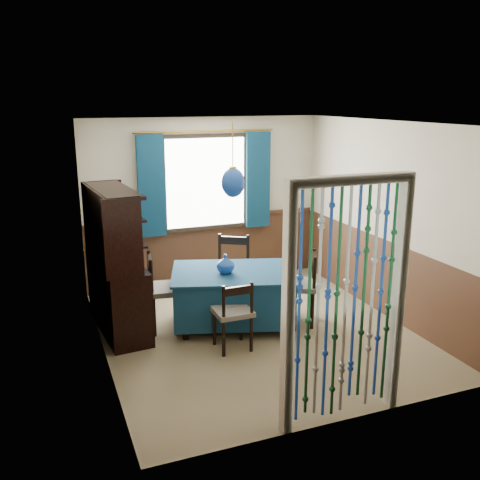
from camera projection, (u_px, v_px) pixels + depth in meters
name	position (u px, v px, depth m)	size (l,w,h in m)	color
floor	(256.00, 331.00, 6.54)	(4.00, 4.00, 0.00)	brown
ceiling	(257.00, 123.00, 5.90)	(4.00, 4.00, 0.00)	silver
wall_back	(205.00, 202.00, 8.02)	(3.60, 3.60, 0.00)	#C0B69D
wall_front	(350.00, 288.00, 4.42)	(3.60, 3.60, 0.00)	#C0B69D
wall_left	(98.00, 248.00, 5.59)	(4.00, 4.00, 0.00)	#C0B69D
wall_right	(386.00, 220.00, 6.85)	(4.00, 4.00, 0.00)	#C0B69D
wainscot_back	(206.00, 250.00, 8.20)	(3.60, 3.60, 0.00)	#432819
wainscot_front	(345.00, 369.00, 4.63)	(3.60, 3.60, 0.00)	#432819
wainscot_left	(104.00, 314.00, 5.79)	(4.00, 4.00, 0.00)	#432819
wainscot_right	(381.00, 275.00, 7.04)	(4.00, 4.00, 0.00)	#432819
window	(205.00, 183.00, 7.90)	(1.32, 0.12, 1.42)	black
doorway	(345.00, 308.00, 4.52)	(1.16, 0.12, 2.18)	silver
dining_table	(233.00, 294.00, 6.61)	(1.73, 1.43, 0.71)	#0D2E47
chair_near	(233.00, 313.00, 5.97)	(0.41, 0.39, 0.83)	black
chair_far	(232.00, 269.00, 7.25)	(0.64, 0.63, 0.96)	black
chair_left	(165.00, 290.00, 6.50)	(0.51, 0.53, 0.96)	black
chair_right	(301.00, 286.00, 6.69)	(0.60, 0.61, 0.93)	black
sideboard	(117.00, 283.00, 6.43)	(0.59, 1.38, 1.76)	black
pendant_lamp	(233.00, 182.00, 6.24)	(0.28, 0.28, 0.87)	olive
vase_table	(226.00, 265.00, 6.45)	(0.20, 0.20, 0.21)	navy
bowl_shelf	(123.00, 239.00, 6.04)	(0.18, 0.18, 0.05)	beige
vase_sideboard	(117.00, 249.00, 6.56)	(0.18, 0.18, 0.19)	beige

